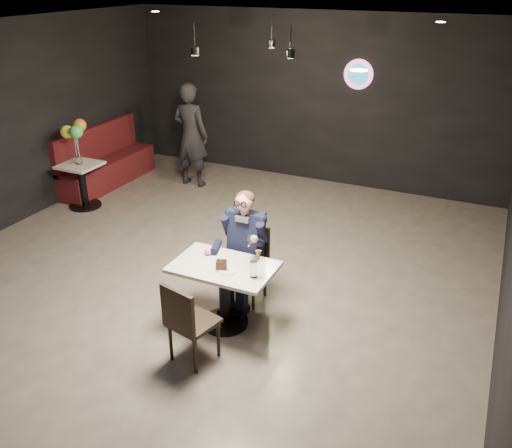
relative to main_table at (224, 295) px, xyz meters
The scene contains 17 objects.
floor 0.87m from the main_table, 156.89° to the left, with size 9.00×9.00×0.00m, color gray.
wall_sign 5.05m from the main_table, 89.06° to the left, with size 0.50×0.06×0.50m, color pink, non-canonical shape.
pendant_lights 3.48m from the main_table, 107.37° to the left, with size 1.40×1.20×0.36m, color black.
main_table is the anchor object (origin of this frame).
chair_far 0.56m from the main_table, 90.00° to the left, with size 0.42×0.46×0.92m, color black.
chair_near 0.66m from the main_table, 90.00° to the right, with size 0.42×0.46×0.92m, color black.
seated_man 0.65m from the main_table, 90.00° to the left, with size 0.60×0.80×1.44m, color black.
dessert_plate 0.40m from the main_table, 40.27° to the right, with size 0.21×0.21×0.01m, color white.
cake_slice 0.43m from the main_table, 76.48° to the right, with size 0.11×0.09×0.08m, color black.
mint_leaf 0.48m from the main_table, 47.84° to the right, with size 0.06×0.04×0.01m, color green.
sundae_glass 0.61m from the main_table, 11.22° to the right, with size 0.08×0.08×0.18m, color silver.
wafer_cone 0.76m from the main_table, ahead, with size 0.06×0.06×0.13m, color #B39149.
booth_bench 4.95m from the main_table, 143.45° to the left, with size 0.54×2.15×1.08m, color #490F10.
side_table 4.16m from the main_table, 152.10° to the left, with size 0.60×0.60×0.75m, color silver.
balloon_vase 4.18m from the main_table, 152.10° to the left, with size 0.10×0.10×0.15m, color silver.
balloon_bunch 4.24m from the main_table, 152.10° to the left, with size 0.38×0.38×0.63m, color yellow.
passerby 4.46m from the main_table, 125.48° to the left, with size 0.68×0.44×1.86m, color black.
Camera 1 is at (3.15, -4.73, 3.63)m, focal length 38.00 mm.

